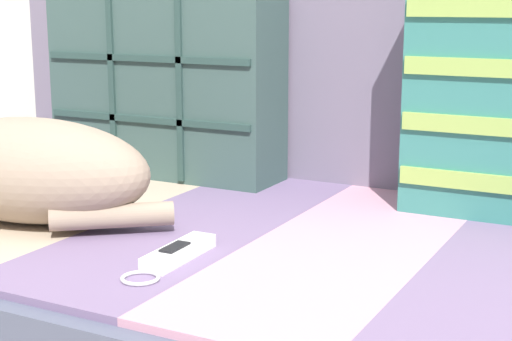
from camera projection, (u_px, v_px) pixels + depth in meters
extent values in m
cube|color=#4C5166|center=(355.00, 312.00, 1.17)|extent=(1.79, 0.86, 0.22)
cube|color=tan|center=(85.00, 203.00, 1.35)|extent=(0.24, 0.77, 0.01)
cube|color=slate|center=(207.00, 221.00, 1.24)|extent=(0.24, 0.77, 0.01)
cube|color=#C6899E|center=(353.00, 243.00, 1.13)|extent=(0.24, 0.77, 0.01)
cube|color=slate|center=(435.00, 30.00, 1.40)|extent=(1.79, 0.14, 0.57)
cube|color=#38514C|center=(165.00, 86.00, 1.52)|extent=(0.47, 0.13, 0.35)
cube|color=#28423D|center=(146.00, 120.00, 1.47)|extent=(0.45, 0.01, 0.01)
cube|color=#28423D|center=(112.00, 87.00, 1.49)|extent=(0.01, 0.01, 0.33)
cube|color=#28423D|center=(144.00, 58.00, 1.45)|extent=(0.45, 0.01, 0.01)
cube|color=#28423D|center=(179.00, 92.00, 1.42)|extent=(0.01, 0.01, 0.33)
ellipsoid|color=gray|center=(30.00, 170.00, 1.20)|extent=(0.42, 0.26, 0.16)
cylinder|color=gray|center=(112.00, 216.00, 1.14)|extent=(0.16, 0.14, 0.04)
cube|color=white|center=(179.00, 252.00, 1.04)|extent=(0.04, 0.14, 0.02)
cube|color=black|center=(175.00, 247.00, 1.03)|extent=(0.02, 0.05, 0.00)
cube|color=black|center=(204.00, 239.00, 1.09)|extent=(0.03, 0.01, 0.02)
torus|color=silver|center=(140.00, 278.00, 0.96)|extent=(0.05, 0.05, 0.01)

